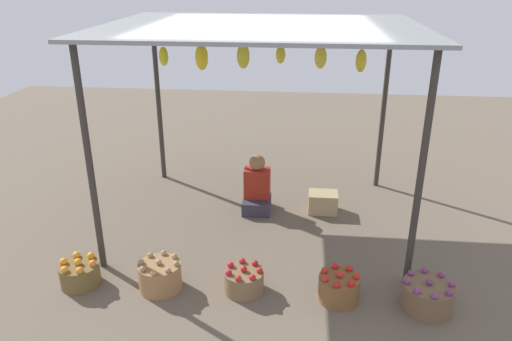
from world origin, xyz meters
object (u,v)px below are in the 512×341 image
Objects in this scene: basket_red_apples at (244,280)px; wooden_crate_near_vendor at (323,202)px; vendor_person at (257,189)px; basket_oranges at (80,273)px; basket_red_tomatoes at (339,288)px; basket_purple_onions at (427,296)px; basket_potatoes at (160,276)px.

basket_red_apples reaches higher than wooden_crate_near_vendor.
vendor_person is 2.04× the size of wooden_crate_near_vendor.
basket_red_tomatoes is (2.64, 0.01, 0.01)m from basket_oranges.
vendor_person is 2.11m from basket_red_tomatoes.
vendor_person is at bearing -178.10° from wooden_crate_near_vendor.
vendor_person is 2.49m from basket_oranges.
basket_oranges reaches higher than wooden_crate_near_vendor.
basket_oranges is 1.69m from basket_red_apples.
wooden_crate_near_vendor is (2.53, 1.89, 0.01)m from basket_oranges.
vendor_person is at bearing 91.34° from basket_red_apples.
vendor_person is at bearing 117.99° from basket_red_tomatoes.
basket_red_tomatoes is at bearing -62.01° from vendor_person.
wooden_crate_near_vendor is at bearing 93.16° from basket_red_tomatoes.
basket_purple_onions is at bearing -46.34° from vendor_person.
vendor_person reaches higher than wooden_crate_near_vendor.
basket_red_tomatoes is at bearing -2.88° from basket_red_apples.
basket_potatoes is at bearing 178.66° from basket_purple_onions.
basket_potatoes is at bearing -177.46° from basket_red_apples.
basket_purple_onions is at bearing -3.20° from basket_red_apples.
basket_red_tomatoes is (0.99, -1.85, -0.16)m from vendor_person.
vendor_person is at bearing 66.27° from basket_potatoes.
basket_purple_onions is 1.26× the size of wooden_crate_near_vendor.
vendor_person is 1.80× the size of basket_potatoes.
basket_oranges reaches higher than basket_red_apples.
vendor_person is 1.94× the size of basket_red_tomatoes.
basket_oranges is 0.93× the size of basket_potatoes.
basket_purple_onions is (2.63, -0.06, -0.01)m from basket_potatoes.
vendor_person is 0.90m from wooden_crate_near_vendor.
basket_red_tomatoes is at bearing -86.84° from wooden_crate_near_vendor.
basket_red_tomatoes is 1.89m from wooden_crate_near_vendor.
basket_red_tomatoes is at bearing 0.14° from basket_oranges.
basket_potatoes reaches higher than basket_red_apples.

